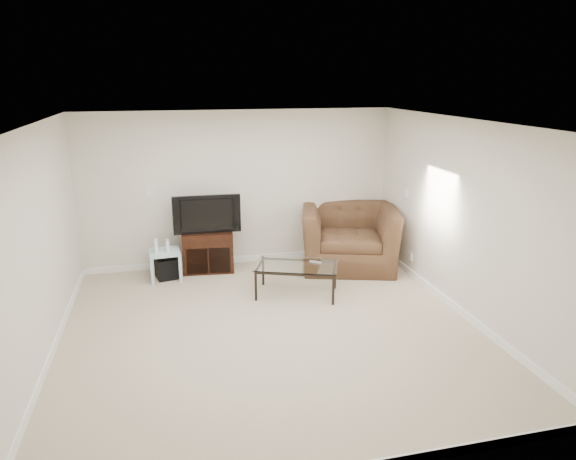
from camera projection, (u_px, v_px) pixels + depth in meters
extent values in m
plane|color=tan|center=(271.00, 330.00, 6.29)|extent=(5.00, 5.00, 0.00)
plane|color=white|center=(269.00, 123.00, 5.58)|extent=(5.00, 5.00, 0.00)
cube|color=silver|center=(239.00, 189.00, 8.27)|extent=(5.00, 0.02, 2.50)
cube|color=silver|center=(37.00, 249.00, 5.38)|extent=(0.02, 5.00, 2.50)
cube|color=silver|center=(463.00, 219.00, 6.50)|extent=(0.02, 5.00, 2.50)
cube|color=white|center=(150.00, 193.00, 7.94)|extent=(0.12, 0.02, 0.12)
cube|color=white|center=(406.00, 193.00, 7.98)|extent=(0.02, 0.09, 0.13)
cube|color=white|center=(411.00, 257.00, 7.98)|extent=(0.02, 0.08, 0.12)
cube|color=black|center=(208.00, 238.00, 8.10)|extent=(0.46, 0.34, 0.06)
imported|color=black|center=(207.00, 213.00, 7.99)|extent=(0.97, 0.22, 0.60)
cube|color=black|center=(167.00, 268.00, 7.91)|extent=(0.40, 0.40, 0.33)
cube|color=white|center=(156.00, 246.00, 7.73)|extent=(0.05, 0.15, 0.20)
cube|color=silver|center=(168.00, 246.00, 7.78)|extent=(0.05, 0.13, 0.17)
imported|color=brown|center=(349.00, 227.00, 8.28)|extent=(1.73, 1.37, 1.32)
cube|color=#B2B2B7|center=(316.00, 262.00, 7.28)|extent=(0.17, 0.15, 0.02)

